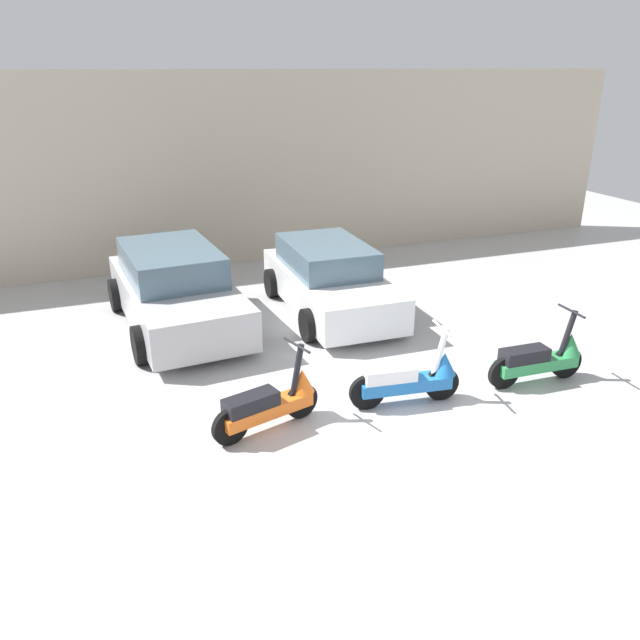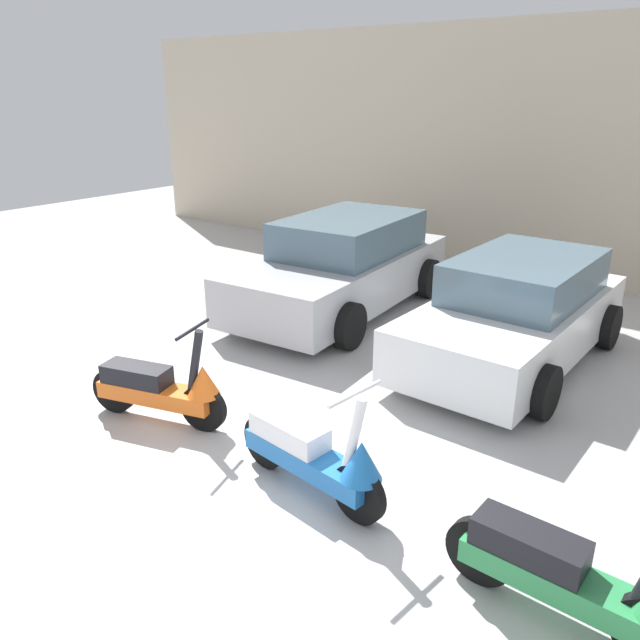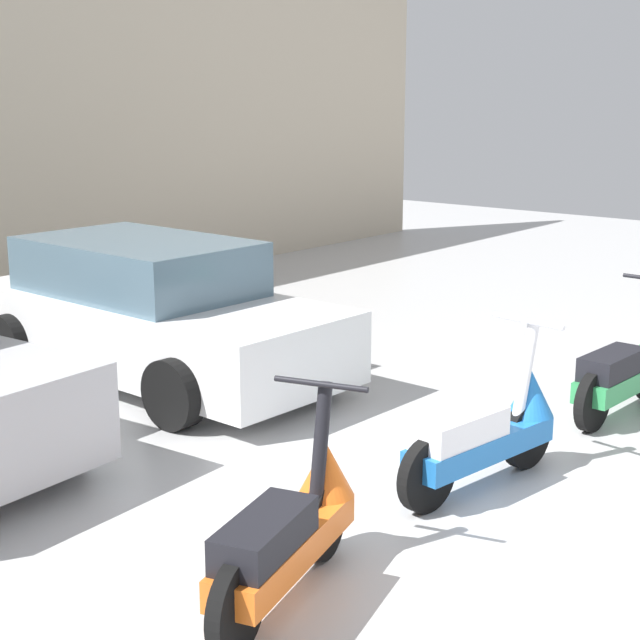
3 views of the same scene
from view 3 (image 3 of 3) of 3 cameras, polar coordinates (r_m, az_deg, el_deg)
name	(u,v)px [view 3 (image 3 of 3)]	position (r m, az deg, el deg)	size (l,w,h in m)	color
ground_plane	(573,538)	(6.10, 14.53, -12.18)	(28.00, 28.00, 0.00)	#B2B2B2
scooter_front_left	(290,528)	(5.16, -1.76, -12.01)	(1.47, 0.70, 1.05)	black
scooter_front_right	(487,431)	(6.58, 9.70, -6.38)	(1.54, 0.56, 1.08)	black
scooter_front_center	(628,368)	(8.31, 17.48, -2.67)	(1.53, 0.55, 1.07)	black
car_rear_center	(152,313)	(8.97, -9.75, 0.40)	(1.86, 3.74, 1.26)	white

